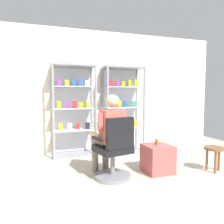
{
  "coord_description": "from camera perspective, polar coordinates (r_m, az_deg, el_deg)",
  "views": [
    {
      "loc": [
        -1.22,
        -1.83,
        1.29
      ],
      "look_at": [
        -0.09,
        1.56,
        1.0
      ],
      "focal_mm": 34.86,
      "sensor_mm": 36.0,
      "label": 1
    }
  ],
  "objects": [
    {
      "name": "back_wall",
      "position": [
        4.98,
        -4.25,
        5.32
      ],
      "size": [
        6.0,
        0.1,
        2.7
      ],
      "primitive_type": "cube",
      "color": "silver",
      "rests_on": "ground"
    },
    {
      "name": "wooden_stool",
      "position": [
        4.07,
        25.18,
        -9.46
      ],
      "size": [
        0.32,
        0.32,
        0.41
      ],
      "color": "brown",
      "rests_on": "ground"
    },
    {
      "name": "display_cabinet_left",
      "position": [
        4.65,
        -10.08,
        0.59
      ],
      "size": [
        0.9,
        0.45,
        1.9
      ],
      "color": "gray",
      "rests_on": "ground"
    },
    {
      "name": "storage_crate",
      "position": [
        3.77,
        11.84,
        -11.84
      ],
      "size": [
        0.44,
        0.46,
        0.45
      ],
      "primitive_type": "cube",
      "color": "#B24C47",
      "rests_on": "ground"
    },
    {
      "name": "ground_plane",
      "position": [
        2.55,
        14.59,
        -25.93
      ],
      "size": [
        7.2,
        7.2,
        0.0
      ],
      "primitive_type": "plane",
      "color": "#B2A899"
    },
    {
      "name": "office_chair",
      "position": [
        3.34,
        0.65,
        -10.94
      ],
      "size": [
        0.61,
        0.58,
        0.96
      ],
      "color": "slate",
      "rests_on": "ground"
    },
    {
      "name": "display_cabinet_right",
      "position": [
        4.93,
        2.67,
        0.87
      ],
      "size": [
        0.9,
        0.45,
        1.9
      ],
      "color": "gray",
      "rests_on": "ground"
    },
    {
      "name": "seated_shopkeeper",
      "position": [
        3.41,
        -0.79,
        -5.13
      ],
      "size": [
        0.55,
        0.61,
        1.29
      ],
      "color": "slate",
      "rests_on": "ground"
    },
    {
      "name": "tea_glass",
      "position": [
        3.72,
        11.62,
        -7.7
      ],
      "size": [
        0.06,
        0.06,
        0.09
      ],
      "primitive_type": "cylinder",
      "color": "brown",
      "rests_on": "storage_crate"
    }
  ]
}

